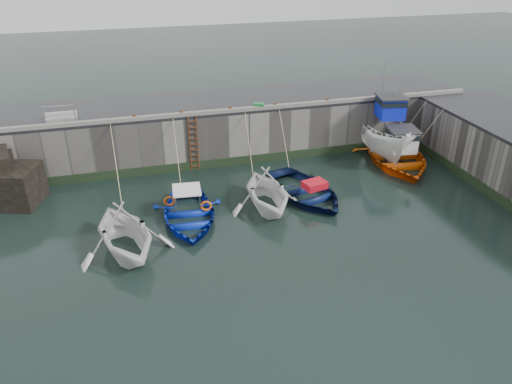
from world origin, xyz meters
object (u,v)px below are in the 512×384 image
object	(u,v)px
boat_near_navy	(304,196)
bollard_d	(275,105)
boat_near_white	(127,252)
boat_near_blacktrim	(267,207)
bollard_e	(327,101)
ladder	(194,144)
bollard_b	(182,113)
boat_far_white	(384,134)
bollard_a	(135,117)
boat_far_orange	(396,155)
bollard_c	(230,109)
boat_near_blue	(189,220)
fish_crate	(259,106)

from	to	relation	value
boat_near_navy	bollard_d	world-z (taller)	bollard_d
boat_near_white	boat_near_blacktrim	distance (m)	7.14
boat_near_blacktrim	bollard_e	bearing A→B (deg)	45.43
bollard_d	ladder	bearing A→B (deg)	-176.00
boat_near_white	bollard_b	size ratio (longest dim) A/B	17.36
boat_far_white	bollard_a	size ratio (longest dim) A/B	27.13
ladder	bollard_a	world-z (taller)	bollard_a
bollard_a	bollard_d	distance (m)	7.80
bollard_d	bollard_e	size ratio (longest dim) A/B	1.00
boat_far_orange	bollard_c	world-z (taller)	boat_far_orange
boat_near_blue	bollard_e	xyz separation A→B (m)	(9.18, 5.79, 3.30)
ladder	boat_near_blue	size ratio (longest dim) A/B	0.63
boat_far_orange	bollard_d	xyz separation A→B (m)	(-6.69, 2.41, 2.86)
fish_crate	bollard_e	bearing A→B (deg)	24.26
bollard_d	boat_near_navy	bearing A→B (deg)	-89.08
boat_near_blacktrim	bollard_a	bearing A→B (deg)	134.37
boat_near_white	bollard_a	distance (m)	8.50
bollard_a	bollard_d	size ratio (longest dim) A/B	1.00
boat_far_white	fish_crate	distance (m)	7.98
boat_near_blue	boat_near_navy	world-z (taller)	boat_near_navy
boat_near_blacktrim	bollard_a	xyz separation A→B (m)	(-5.68, 5.60, 3.30)
boat_far_white	bollard_e	size ratio (longest dim) A/B	27.13
boat_near_blue	bollard_c	bearing A→B (deg)	64.83
bollard_d	bollard_e	world-z (taller)	same
boat_near_blacktrim	boat_far_orange	world-z (taller)	boat_far_orange
fish_crate	ladder	bearing A→B (deg)	-149.34
boat_near_white	boat_near_navy	distance (m)	9.42
boat_near_navy	bollard_d	xyz separation A→B (m)	(-0.08, 5.00, 3.30)
bollard_d	bollard_e	xyz separation A→B (m)	(3.20, 0.00, 0.00)
bollard_d	bollard_e	distance (m)	3.20
boat_near_navy	bollard_b	world-z (taller)	bollard_b
boat_near_white	bollard_c	xyz separation A→B (m)	(6.33, 7.75, 3.30)
bollard_a	bollard_e	size ratio (longest dim) A/B	1.00
ladder	boat_near_navy	xyz separation A→B (m)	(4.88, -4.67, -1.59)
boat_far_white	bollard_c	size ratio (longest dim) A/B	27.13
bollard_b	bollard_e	distance (m)	8.50
boat_far_white	bollard_e	world-z (taller)	boat_far_white
boat_near_white	boat_near_blacktrim	bearing A→B (deg)	2.62
boat_near_navy	bollard_a	world-z (taller)	bollard_a
boat_near_white	bollard_b	bearing A→B (deg)	50.00
boat_far_white	bollard_d	size ratio (longest dim) A/B	27.13
ladder	boat_near_white	xyz separation A→B (m)	(-4.13, -7.42, -1.59)
fish_crate	bollard_e	size ratio (longest dim) A/B	2.04
bollard_a	boat_far_white	bearing A→B (deg)	-3.10
boat_far_white	bollard_b	distance (m)	12.21
bollard_c	bollard_e	xyz separation A→B (m)	(5.80, 0.00, 0.00)
ladder	boat_near_blacktrim	world-z (taller)	ladder
boat_near_white	boat_far_orange	bearing A→B (deg)	3.97
ladder	boat_near_white	size ratio (longest dim) A/B	0.66
bollard_c	boat_near_navy	bearing A→B (deg)	-61.83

